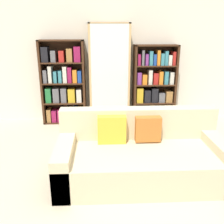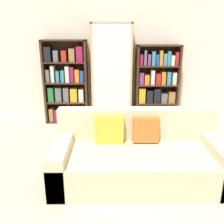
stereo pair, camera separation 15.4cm
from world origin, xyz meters
TOP-DOWN VIEW (x-y plane):
  - ground_plane at (0.00, 0.00)m, footprint 16.00×16.00m
  - wall_back at (0.00, 2.81)m, footprint 6.76×0.06m
  - couch at (0.16, 0.56)m, footprint 2.06×0.97m
  - bookshelf_left at (-1.05, 2.60)m, footprint 0.84×0.32m
  - display_cabinet at (-0.16, 2.58)m, footprint 0.77×0.36m
  - bookshelf_right at (0.73, 2.60)m, footprint 0.83×0.32m
  - wine_bottle at (0.19, 2.17)m, footprint 0.08×0.08m

SIDE VIEW (x-z plane):
  - ground_plane at x=0.00m, z-range 0.00..0.00m
  - wine_bottle at x=0.19m, z-range -0.03..0.35m
  - couch at x=0.16m, z-range -0.13..0.67m
  - bookshelf_right at x=0.73m, z-range -0.03..1.48m
  - bookshelf_left at x=-1.05m, z-range -0.05..1.56m
  - display_cabinet at x=-0.16m, z-range -0.01..1.89m
  - wall_back at x=0.00m, z-range 0.00..2.70m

